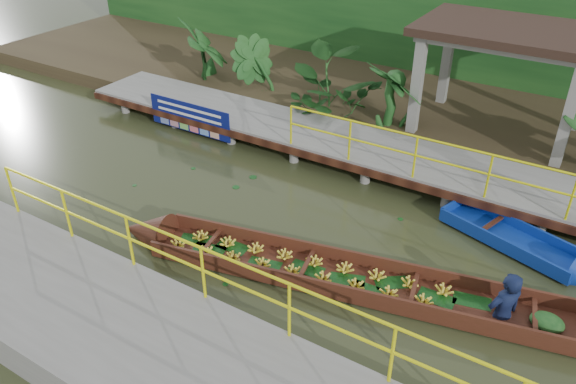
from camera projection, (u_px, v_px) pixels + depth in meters
The scene contains 10 objects.
ground at pixel (269, 224), 12.02m from camera, with size 80.00×80.00×0.00m, color #30361B.
land_strip at pixel (402, 100), 17.34m from camera, with size 30.00×8.00×0.45m, color #35291A.
far_dock at pixel (343, 143), 14.25m from camera, with size 16.00×2.06×1.66m.
near_dock at pixel (169, 364), 8.37m from camera, with size 18.00×2.40×1.73m.
pavilion at pixel (510, 42), 13.77m from camera, with size 4.40×3.00×3.00m.
foliage_backdrop at pixel (437, 24), 18.23m from camera, with size 30.00×0.80×4.00m, color #143F17.
vendor_boat at pixel (376, 280), 10.09m from camera, with size 9.92×3.01×2.21m.
moored_blue_boat at pixel (548, 257), 10.82m from camera, with size 3.41×1.80×0.79m.
blue_banner at pixel (190, 117), 15.43m from camera, with size 2.74×0.04×0.86m.
tropical_plants at pixel (388, 87), 14.96m from camera, with size 14.60×1.60×2.00m.
Camera 1 is at (5.56, -8.19, 6.86)m, focal length 35.00 mm.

